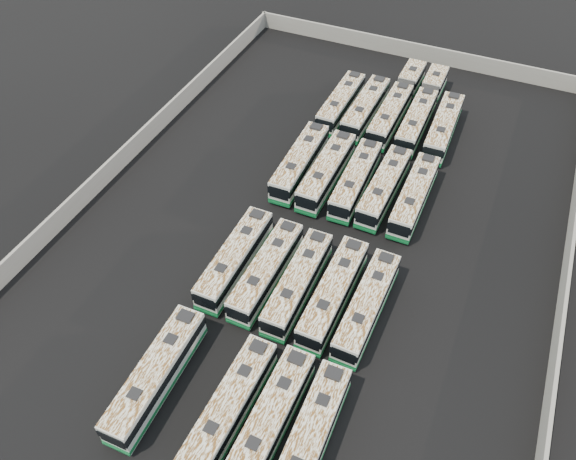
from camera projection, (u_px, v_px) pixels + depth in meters
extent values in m
plane|color=black|center=(311.00, 236.00, 53.16)|extent=(140.00, 140.00, 0.00)
cube|color=gray|center=(414.00, 51.00, 75.30)|extent=(45.20, 0.30, 2.20)
cube|color=gray|center=(562.00, 308.00, 46.08)|extent=(0.30, 73.20, 2.20)
cube|color=gray|center=(114.00, 166.00, 58.66)|extent=(0.30, 73.20, 2.20)
cube|color=beige|center=(156.00, 375.00, 41.31)|extent=(2.50, 10.96, 2.50)
cube|color=#0D5D2E|center=(158.00, 381.00, 41.97)|extent=(2.55, 11.01, 0.38)
cube|color=black|center=(155.00, 372.00, 41.01)|extent=(2.56, 11.02, 0.84)
cube|color=black|center=(112.00, 440.00, 37.60)|extent=(2.00, 0.10, 1.32)
cube|color=#0D5D2E|center=(116.00, 449.00, 38.61)|extent=(2.28, 0.15, 0.25)
cube|color=white|center=(153.00, 366.00, 40.39)|extent=(2.45, 10.74, 0.06)
cube|color=black|center=(134.00, 394.00, 38.79)|extent=(0.88, 0.88, 0.13)
cube|color=black|center=(171.00, 339.00, 41.85)|extent=(0.88, 0.88, 0.13)
cube|color=black|center=(185.00, 316.00, 43.21)|extent=(1.20, 1.02, 0.24)
cylinder|color=black|center=(121.00, 418.00, 40.15)|extent=(0.27, 0.91, 0.91)
cylinder|color=black|center=(144.00, 429.00, 39.63)|extent=(0.27, 0.91, 0.91)
cylinder|color=black|center=(172.00, 341.00, 44.60)|extent=(0.27, 0.91, 0.91)
cylinder|color=black|center=(193.00, 350.00, 44.08)|extent=(0.27, 0.91, 0.91)
cube|color=beige|center=(230.00, 407.00, 39.61)|extent=(2.45, 10.69, 2.44)
cube|color=#0D5D2E|center=(231.00, 413.00, 40.26)|extent=(2.50, 10.74, 0.37)
cube|color=black|center=(229.00, 404.00, 39.32)|extent=(2.51, 10.75, 0.82)
cube|color=white|center=(228.00, 399.00, 38.71)|extent=(2.40, 10.47, 0.06)
cube|color=black|center=(211.00, 428.00, 37.18)|extent=(0.86, 0.86, 0.12)
cube|color=black|center=(244.00, 370.00, 40.11)|extent=(0.86, 0.86, 0.12)
cube|color=black|center=(258.00, 347.00, 41.41)|extent=(1.17, 1.00, 0.23)
cylinder|color=black|center=(195.00, 451.00, 38.55)|extent=(0.27, 0.89, 0.89)
cylinder|color=black|center=(242.00, 371.00, 42.81)|extent=(0.27, 0.89, 0.89)
cylinder|color=black|center=(264.00, 380.00, 42.25)|extent=(0.27, 0.89, 0.89)
cube|color=beige|center=(270.00, 421.00, 38.89)|extent=(2.39, 10.80, 2.47)
cube|color=#0D5D2E|center=(270.00, 426.00, 39.54)|extent=(2.44, 10.85, 0.38)
cube|color=black|center=(269.00, 418.00, 38.59)|extent=(2.45, 10.86, 0.83)
cube|color=white|center=(269.00, 412.00, 37.98)|extent=(2.34, 10.59, 0.06)
cube|color=black|center=(253.00, 443.00, 36.42)|extent=(0.86, 0.86, 0.13)
cube|color=black|center=(284.00, 383.00, 39.40)|extent=(0.86, 0.86, 0.13)
cube|color=black|center=(297.00, 358.00, 40.72)|extent=(1.18, 1.00, 0.23)
cylinder|color=black|center=(279.00, 382.00, 42.12)|extent=(0.26, 0.90, 0.90)
cylinder|color=black|center=(302.00, 392.00, 41.57)|extent=(0.26, 0.90, 0.90)
cube|color=beige|center=(309.00, 439.00, 37.97)|extent=(2.40, 10.86, 2.48)
cube|color=#0D5D2E|center=(309.00, 445.00, 38.63)|extent=(2.45, 10.91, 0.38)
cube|color=black|center=(310.00, 437.00, 37.68)|extent=(2.46, 10.92, 0.83)
cube|color=white|center=(310.00, 431.00, 37.06)|extent=(2.36, 10.64, 0.06)
cube|color=black|center=(323.00, 400.00, 38.51)|extent=(0.87, 0.87, 0.13)
cube|color=black|center=(334.00, 373.00, 39.85)|extent=(1.19, 1.01, 0.23)
cylinder|color=black|center=(314.00, 398.00, 41.24)|extent=(0.27, 0.91, 0.90)
cylinder|color=black|center=(339.00, 408.00, 40.71)|extent=(0.27, 0.91, 0.90)
cube|color=beige|center=(235.00, 259.00, 49.17)|extent=(2.29, 10.77, 2.47)
cube|color=#0D5D2E|center=(236.00, 265.00, 49.82)|extent=(2.34, 10.82, 0.38)
cube|color=black|center=(235.00, 256.00, 48.88)|extent=(2.35, 10.83, 0.83)
cube|color=black|center=(204.00, 302.00, 45.54)|extent=(1.97, 0.07, 1.30)
cube|color=#0D5D2E|center=(206.00, 312.00, 46.53)|extent=(2.24, 0.11, 0.25)
cube|color=white|center=(234.00, 249.00, 48.26)|extent=(2.24, 10.56, 0.06)
cube|color=black|center=(221.00, 268.00, 46.70)|extent=(0.86, 0.86, 0.13)
cube|color=black|center=(246.00, 230.00, 49.70)|extent=(0.86, 0.86, 0.13)
cube|color=black|center=(257.00, 214.00, 51.03)|extent=(1.17, 0.99, 0.23)
cylinder|color=black|center=(207.00, 291.00, 48.05)|extent=(0.26, 0.90, 0.90)
cylinder|color=black|center=(227.00, 299.00, 47.52)|extent=(0.26, 0.90, 0.90)
cylinder|color=black|center=(244.00, 238.00, 52.41)|extent=(0.26, 0.90, 0.90)
cylinder|color=black|center=(262.00, 244.00, 51.88)|extent=(0.26, 0.90, 0.90)
cube|color=beige|center=(266.00, 271.00, 48.24)|extent=(2.33, 10.60, 2.42)
cube|color=#0D5D2E|center=(267.00, 277.00, 48.88)|extent=(2.38, 10.65, 0.37)
cube|color=black|center=(266.00, 268.00, 47.95)|extent=(2.39, 10.66, 0.81)
cube|color=black|center=(237.00, 315.00, 44.70)|extent=(1.94, 0.08, 1.28)
cube|color=#0D5D2E|center=(238.00, 325.00, 45.67)|extent=(2.20, 0.13, 0.25)
cube|color=white|center=(266.00, 262.00, 47.34)|extent=(2.28, 10.39, 0.06)
cube|color=black|center=(253.00, 281.00, 45.82)|extent=(0.85, 0.85, 0.12)
cube|color=black|center=(278.00, 242.00, 48.74)|extent=(0.85, 0.85, 0.12)
cube|color=black|center=(288.00, 226.00, 50.04)|extent=(1.16, 0.98, 0.23)
cylinder|color=black|center=(239.00, 304.00, 47.16)|extent=(0.26, 0.88, 0.88)
cylinder|color=black|center=(259.00, 311.00, 46.62)|extent=(0.26, 0.88, 0.88)
cylinder|color=black|center=(274.00, 249.00, 51.42)|extent=(0.26, 0.88, 0.88)
cylinder|color=black|center=(292.00, 256.00, 50.87)|extent=(0.26, 0.88, 0.88)
cube|color=beige|center=(298.00, 283.00, 47.34)|extent=(2.28, 10.58, 2.42)
cube|color=#0D5D2E|center=(298.00, 289.00, 47.98)|extent=(2.33, 10.63, 0.37)
cube|color=black|center=(298.00, 280.00, 47.05)|extent=(2.34, 10.64, 0.81)
cube|color=black|center=(271.00, 329.00, 43.77)|extent=(1.94, 0.07, 1.28)
cube|color=#0D5D2E|center=(272.00, 339.00, 44.75)|extent=(2.20, 0.12, 0.25)
cube|color=white|center=(298.00, 274.00, 46.45)|extent=(2.23, 10.37, 0.06)
cube|color=black|center=(287.00, 293.00, 44.91)|extent=(0.84, 0.84, 0.12)
cube|color=black|center=(309.00, 254.00, 47.86)|extent=(0.84, 0.84, 0.12)
cube|color=black|center=(318.00, 237.00, 49.17)|extent=(1.15, 0.98, 0.23)
cylinder|color=black|center=(271.00, 317.00, 46.24)|extent=(0.25, 0.88, 0.88)
cylinder|color=black|center=(292.00, 325.00, 45.72)|extent=(0.25, 0.88, 0.88)
cylinder|color=black|center=(303.00, 260.00, 50.52)|extent=(0.25, 0.88, 0.88)
cylinder|color=black|center=(322.00, 266.00, 50.00)|extent=(0.25, 0.88, 0.88)
cube|color=beige|center=(333.00, 293.00, 46.54)|extent=(2.37, 10.88, 2.49)
cube|color=#0D5D2E|center=(333.00, 300.00, 47.20)|extent=(2.42, 10.93, 0.38)
cube|color=black|center=(333.00, 290.00, 46.24)|extent=(2.43, 10.94, 0.83)
cube|color=black|center=(307.00, 342.00, 42.90)|extent=(1.99, 0.08, 1.31)
cube|color=#0D5D2E|center=(307.00, 352.00, 43.90)|extent=(2.26, 0.12, 0.25)
cube|color=white|center=(334.00, 284.00, 45.62)|extent=(2.32, 10.66, 0.06)
cube|color=black|center=(323.00, 305.00, 44.05)|extent=(0.87, 0.87, 0.13)
cube|color=black|center=(345.00, 263.00, 47.06)|extent=(0.87, 0.87, 0.13)
cube|color=black|center=(353.00, 245.00, 48.39)|extent=(1.19, 1.01, 0.24)
cylinder|color=black|center=(306.00, 329.00, 45.43)|extent=(0.26, 0.91, 0.90)
cylinder|color=black|center=(328.00, 337.00, 44.88)|extent=(0.26, 0.91, 0.90)
cylinder|color=black|center=(337.00, 269.00, 49.80)|extent=(0.26, 0.91, 0.90)
cylinder|color=black|center=(357.00, 276.00, 49.25)|extent=(0.26, 0.91, 0.90)
cube|color=beige|center=(367.00, 306.00, 45.67)|extent=(2.42, 10.63, 2.43)
cube|color=#0D5D2E|center=(366.00, 312.00, 46.31)|extent=(2.47, 10.68, 0.37)
cube|color=black|center=(367.00, 303.00, 45.38)|extent=(2.48, 10.69, 0.81)
cube|color=black|center=(343.00, 356.00, 42.14)|extent=(1.94, 0.10, 1.28)
cube|color=#0D5D2E|center=(342.00, 365.00, 43.11)|extent=(2.21, 0.14, 0.25)
cube|color=white|center=(368.00, 297.00, 44.78)|extent=(2.37, 10.42, 0.06)
cube|color=black|center=(358.00, 318.00, 43.26)|extent=(0.85, 0.85, 0.12)
cube|color=black|center=(378.00, 276.00, 46.17)|extent=(0.85, 0.85, 0.12)
cube|color=black|center=(386.00, 258.00, 47.46)|extent=(1.17, 0.99, 0.23)
cylinder|color=black|center=(340.00, 341.00, 44.61)|extent=(0.26, 0.89, 0.88)
cylinder|color=black|center=(362.00, 350.00, 44.05)|extent=(0.26, 0.89, 0.88)
cylinder|color=black|center=(368.00, 281.00, 48.85)|extent=(0.26, 0.89, 0.88)
cylinder|color=black|center=(389.00, 288.00, 48.29)|extent=(0.26, 0.89, 0.88)
cube|color=beige|center=(300.00, 162.00, 58.27)|extent=(2.53, 11.07, 2.53)
cube|color=#0D5D2E|center=(300.00, 169.00, 58.94)|extent=(2.58, 11.12, 0.39)
cube|color=black|center=(300.00, 159.00, 57.97)|extent=(2.59, 11.13, 0.85)
cube|color=black|center=(279.00, 193.00, 54.53)|extent=(2.02, 0.10, 1.33)
cube|color=#0D5D2E|center=(279.00, 204.00, 55.54)|extent=(2.30, 0.15, 0.26)
cube|color=white|center=(300.00, 153.00, 57.34)|extent=(2.48, 10.85, 0.06)
cube|color=black|center=(291.00, 166.00, 55.72)|extent=(0.89, 0.89, 0.13)
cube|color=black|center=(309.00, 139.00, 58.82)|extent=(0.89, 0.89, 0.13)
cube|color=black|center=(316.00, 127.00, 60.19)|extent=(1.22, 1.04, 0.24)
cylinder|color=black|center=(278.00, 189.00, 57.10)|extent=(0.28, 0.92, 0.92)
cylinder|color=black|center=(296.00, 194.00, 56.57)|extent=(0.28, 0.92, 0.92)
cylinder|color=black|center=(303.00, 149.00, 61.60)|extent=(0.28, 0.92, 0.92)
cylinder|color=black|center=(320.00, 154.00, 61.07)|extent=(0.28, 0.92, 0.92)
cube|color=beige|center=(326.00, 172.00, 57.27)|extent=(2.31, 10.99, 2.52)
cube|color=#0D5D2E|center=(326.00, 178.00, 57.94)|extent=(2.36, 11.04, 0.38)
cube|color=black|center=(327.00, 168.00, 56.97)|extent=(2.37, 11.05, 0.84)
cube|color=black|center=(305.00, 203.00, 53.58)|extent=(2.01, 0.06, 1.33)
cube|color=#0D5D2E|center=(305.00, 214.00, 54.59)|extent=(2.29, 0.11, 0.26)
cube|color=white|center=(327.00, 162.00, 56.34)|extent=(2.27, 10.77, 0.06)
cube|color=black|center=(318.00, 175.00, 54.75)|extent=(0.87, 0.87, 0.13)
cube|color=black|center=(336.00, 147.00, 57.80)|extent=(0.87, 0.87, 0.13)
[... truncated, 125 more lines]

